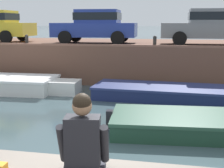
{
  "coord_description": "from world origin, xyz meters",
  "views": [
    {
      "loc": [
        1.03,
        -3.52,
        2.66
      ],
      "look_at": [
        -0.28,
        3.16,
        1.3
      ],
      "focal_mm": 50.0,
      "sensor_mm": 36.0,
      "label": 1
    }
  ],
  "objects_px": {
    "car_left_inner_blue": "(96,25)",
    "car_centre_grey": "(211,25)",
    "boat_moored_central_navy": "(176,93)",
    "mooring_bollard_mid": "(155,41)",
    "mooring_bollard_west": "(27,39)",
    "person_seated_right": "(83,147)"
  },
  "relations": [
    {
      "from": "boat_moored_central_navy",
      "to": "car_centre_grey",
      "type": "relative_size",
      "value": 1.5
    },
    {
      "from": "boat_moored_central_navy",
      "to": "car_centre_grey",
      "type": "xyz_separation_m",
      "value": [
        1.44,
        3.63,
        2.29
      ]
    },
    {
      "from": "boat_moored_central_navy",
      "to": "car_centre_grey",
      "type": "distance_m",
      "value": 4.53
    },
    {
      "from": "boat_moored_central_navy",
      "to": "mooring_bollard_mid",
      "type": "distance_m",
      "value": 2.79
    },
    {
      "from": "mooring_bollard_west",
      "to": "person_seated_right",
      "type": "bearing_deg",
      "value": -61.11
    },
    {
      "from": "mooring_bollard_mid",
      "to": "person_seated_right",
      "type": "height_order",
      "value": "mooring_bollard_mid"
    },
    {
      "from": "boat_moored_central_navy",
      "to": "person_seated_right",
      "type": "bearing_deg",
      "value": -97.57
    },
    {
      "from": "car_centre_grey",
      "to": "mooring_bollard_mid",
      "type": "relative_size",
      "value": 9.38
    },
    {
      "from": "person_seated_right",
      "to": "boat_moored_central_navy",
      "type": "bearing_deg",
      "value": 82.43
    },
    {
      "from": "car_centre_grey",
      "to": "mooring_bollard_mid",
      "type": "bearing_deg",
      "value": -145.65
    },
    {
      "from": "car_centre_grey",
      "to": "person_seated_right",
      "type": "bearing_deg",
      "value": -102.23
    },
    {
      "from": "mooring_bollard_mid",
      "to": "person_seated_right",
      "type": "relative_size",
      "value": 0.46
    },
    {
      "from": "person_seated_right",
      "to": "mooring_bollard_mid",
      "type": "bearing_deg",
      "value": 89.16
    },
    {
      "from": "car_left_inner_blue",
      "to": "car_centre_grey",
      "type": "height_order",
      "value": "same"
    },
    {
      "from": "boat_moored_central_navy",
      "to": "person_seated_right",
      "type": "distance_m",
      "value": 7.96
    },
    {
      "from": "mooring_bollard_west",
      "to": "person_seated_right",
      "type": "relative_size",
      "value": 0.46
    },
    {
      "from": "car_centre_grey",
      "to": "mooring_bollard_mid",
      "type": "height_order",
      "value": "car_centre_grey"
    },
    {
      "from": "boat_moored_central_navy",
      "to": "mooring_bollard_west",
      "type": "relative_size",
      "value": 14.09
    },
    {
      "from": "car_left_inner_blue",
      "to": "person_seated_right",
      "type": "distance_m",
      "value": 11.81
    },
    {
      "from": "car_left_inner_blue",
      "to": "mooring_bollard_mid",
      "type": "xyz_separation_m",
      "value": [
        2.83,
        -1.6,
        -0.61
      ]
    },
    {
      "from": "car_left_inner_blue",
      "to": "person_seated_right",
      "type": "bearing_deg",
      "value": -76.79
    },
    {
      "from": "boat_moored_central_navy",
      "to": "car_left_inner_blue",
      "type": "bearing_deg",
      "value": 135.69
    }
  ]
}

